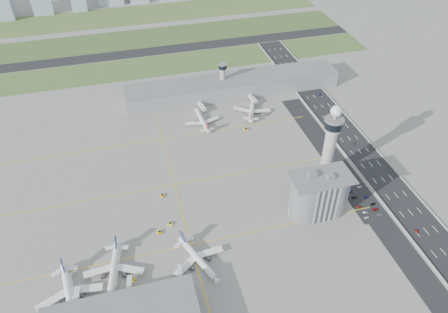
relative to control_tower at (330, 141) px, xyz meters
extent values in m
plane|color=gray|center=(-72.00, -8.00, -35.04)|extent=(1000.00, 1000.00, 0.00)
cube|color=#4C6D33|center=(-92.00, 217.00, -35.00)|extent=(480.00, 50.00, 0.08)
cube|color=#3B5126|center=(-92.00, 292.00, -35.00)|extent=(480.00, 60.00, 0.08)
cube|color=#48622E|center=(-92.00, 372.00, -35.00)|extent=(480.00, 70.00, 0.08)
cube|color=black|center=(-92.00, 254.00, -34.98)|extent=(480.00, 22.00, 0.10)
cube|color=black|center=(43.00, -8.00, -34.99)|extent=(28.00, 500.00, 0.10)
cube|color=#9E9E99|center=(29.00, -8.00, -34.44)|extent=(0.60, 500.00, 1.20)
cube|color=#9E9E99|center=(57.00, -8.00, -34.44)|extent=(0.60, 500.00, 1.20)
cube|color=black|center=(18.00, -18.00, -35.00)|extent=(18.00, 260.00, 0.08)
cube|color=black|center=(16.00, -30.00, -34.99)|extent=(20.00, 44.00, 0.10)
cube|color=yellow|center=(-112.00, -38.00, -35.04)|extent=(260.00, 0.60, 0.01)
cube|color=yellow|center=(-112.00, 22.00, -35.04)|extent=(260.00, 0.60, 0.01)
cube|color=yellow|center=(-112.00, 82.00, -35.04)|extent=(260.00, 0.60, 0.01)
cube|color=yellow|center=(-112.00, 22.00, -35.04)|extent=(0.60, 260.00, 0.01)
cylinder|color=#ADAAA5|center=(0.00, 0.00, -11.04)|extent=(8.40, 8.40, 48.00)
cylinder|color=#ADAAA5|center=(0.00, 0.00, 10.96)|extent=(11.00, 11.00, 4.00)
cylinder|color=black|center=(0.00, 0.00, 14.96)|extent=(13.00, 13.00, 6.00)
cylinder|color=slate|center=(0.00, 0.00, 18.46)|extent=(14.00, 14.00, 1.00)
cylinder|color=#ADAAA5|center=(0.00, 0.00, 20.96)|extent=(1.60, 1.60, 5.00)
sphere|color=white|center=(0.00, 0.00, 25.46)|extent=(8.00, 8.00, 8.00)
cylinder|color=#ADAAA5|center=(-42.00, 142.00, -21.04)|extent=(5.00, 5.00, 28.00)
cylinder|color=black|center=(-42.00, 142.00, -6.04)|extent=(8.00, 8.00, 4.00)
cylinder|color=slate|center=(-42.00, 142.00, -3.54)|extent=(8.60, 8.60, 0.80)
cube|color=#B2B2B7|center=(-20.00, -30.00, -20.04)|extent=(18.00, 24.00, 30.00)
cylinder|color=#B2B2B7|center=(-29.00, -30.00, -20.04)|extent=(24.00, 24.00, 30.00)
cylinder|color=#B2B2B7|center=(-11.00, -30.00, -20.04)|extent=(24.00, 24.00, 30.00)
cube|color=slate|center=(-20.00, -30.00, -4.64)|extent=(42.00, 24.00, 0.80)
cube|color=slate|center=(-26.00, -27.00, -3.04)|extent=(6.00, 5.00, 3.00)
cube|color=slate|center=(-15.00, -32.00, -3.34)|extent=(5.00, 4.00, 2.40)
cube|color=gray|center=(-32.00, 140.00, -27.54)|extent=(210.00, 32.00, 15.00)
cube|color=slate|center=(-32.00, 140.00, -19.64)|extent=(210.00, 32.00, 0.80)
imported|color=white|center=(10.35, -46.75, -34.44)|extent=(3.66, 1.79, 1.20)
imported|color=gray|center=(12.10, -42.25, -34.41)|extent=(3.89, 1.52, 1.26)
imported|color=#9F2D1F|center=(10.19, -35.83, -34.46)|extent=(4.20, 2.01, 1.16)
imported|color=black|center=(11.92, -26.50, -34.43)|extent=(4.26, 1.78, 1.23)
imported|color=navy|center=(12.03, -19.98, -34.50)|extent=(3.36, 1.75, 1.09)
imported|color=silver|center=(10.26, -11.28, -34.44)|extent=(3.68, 1.42, 1.20)
imported|color=gray|center=(20.77, -46.77, -34.39)|extent=(4.77, 2.40, 1.30)
imported|color=maroon|center=(20.37, -41.32, -34.38)|extent=(4.64, 2.12, 1.31)
imported|color=black|center=(21.40, -36.06, -34.41)|extent=(3.87, 2.00, 1.26)
imported|color=#12125C|center=(20.62, -28.39, -34.49)|extent=(3.46, 1.55, 1.10)
imported|color=silver|center=(20.89, -17.67, -34.47)|extent=(4.28, 2.32, 1.14)
imported|color=#9C9FA7|center=(19.85, -13.02, -34.45)|extent=(4.24, 2.19, 1.17)
imported|color=#9A1706|center=(36.54, -66.79, -34.46)|extent=(1.66, 3.52, 1.17)
imported|color=#25272B|center=(42.82, 31.99, -34.47)|extent=(1.55, 3.59, 1.15)
imported|color=navy|center=(49.28, 112.86, -34.47)|extent=(2.50, 4.34, 1.14)
imported|color=gray|center=(36.84, 174.06, -34.47)|extent=(1.38, 3.34, 1.13)
camera|label=1|loc=(-139.88, -221.42, 188.41)|focal=35.00mm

